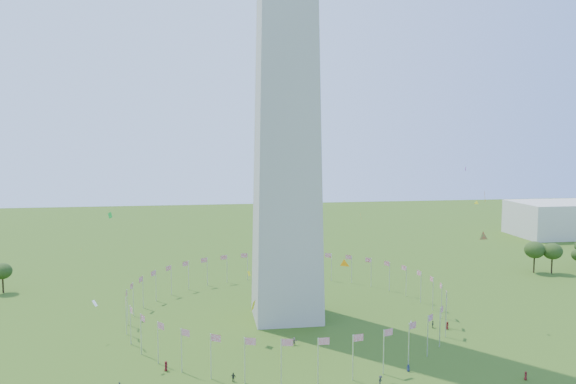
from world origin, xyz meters
name	(u,v)px	position (x,y,z in m)	size (l,w,h in m)	color
flag_ring	(286,300)	(0.00, 50.00, 4.50)	(80.24, 80.24, 9.00)	silver
gov_building_east_a	(567,219)	(150.00, 150.00, 8.00)	(50.00, 30.00, 16.00)	beige
kites_aloft	(338,262)	(7.22, 24.45, 20.00)	(112.32, 73.05, 35.03)	orange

